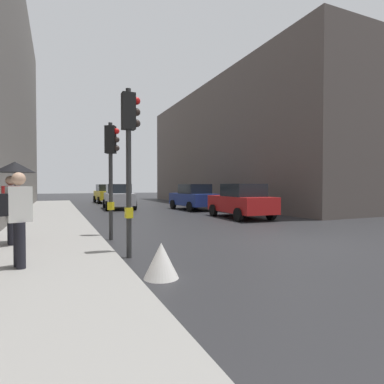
% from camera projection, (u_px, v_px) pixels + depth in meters
% --- Properties ---
extents(ground_plane, '(120.00, 120.00, 0.00)m').
position_uv_depth(ground_plane, '(292.00, 242.00, 9.21)').
color(ground_plane, '#28282B').
extents(sidewalk_kerb, '(2.94, 40.00, 0.16)m').
position_uv_depth(sidewalk_kerb, '(50.00, 227.00, 12.01)').
color(sidewalk_kerb, gray).
rests_on(sidewalk_kerb, ground).
extents(building_facade_right, '(12.00, 26.13, 10.24)m').
position_uv_depth(building_facade_right, '(260.00, 148.00, 28.99)').
color(building_facade_right, '#5B514C').
rests_on(building_facade_right, ground).
extents(traffic_light_near_right, '(0.45, 0.35, 3.60)m').
position_uv_depth(traffic_light_near_right, '(111.00, 159.00, 9.49)').
color(traffic_light_near_right, '#2D2D2D').
rests_on(traffic_light_near_right, ground).
extents(traffic_light_near_left, '(0.43, 0.24, 3.91)m').
position_uv_depth(traffic_light_near_left, '(130.00, 142.00, 7.16)').
color(traffic_light_near_left, '#2D2D2D').
rests_on(traffic_light_near_left, ground).
extents(car_yellow_taxi, '(2.11, 4.25, 1.76)m').
position_uv_depth(car_yellow_taxi, '(106.00, 194.00, 29.52)').
color(car_yellow_taxi, yellow).
rests_on(car_yellow_taxi, ground).
extents(car_red_sedan, '(2.16, 4.27, 1.76)m').
position_uv_depth(car_red_sedan, '(241.00, 201.00, 15.82)').
color(car_red_sedan, red).
rests_on(car_red_sedan, ground).
extents(car_silver_hatchback, '(2.27, 4.33, 1.76)m').
position_uv_depth(car_silver_hatchback, '(119.00, 197.00, 21.94)').
color(car_silver_hatchback, '#BCBCC1').
rests_on(car_silver_hatchback, ground).
extents(car_blue_van, '(2.19, 4.29, 1.76)m').
position_uv_depth(car_blue_van, '(193.00, 197.00, 21.12)').
color(car_blue_van, navy).
rests_on(car_blue_van, ground).
extents(pedestrian_with_umbrella, '(1.00, 1.00, 2.14)m').
position_uv_depth(pedestrian_with_umbrella, '(14.00, 179.00, 8.01)').
color(pedestrian_with_umbrella, black).
rests_on(pedestrian_with_umbrella, sidewalk_kerb).
extents(pedestrian_with_black_backpack, '(0.65, 0.44, 1.77)m').
position_uv_depth(pedestrian_with_black_backpack, '(16.00, 214.00, 5.70)').
color(pedestrian_with_black_backpack, black).
rests_on(pedestrian_with_black_backpack, sidewalk_kerb).
extents(warning_sign_triangle, '(0.64, 0.64, 0.65)m').
position_uv_depth(warning_sign_triangle, '(161.00, 260.00, 5.62)').
color(warning_sign_triangle, silver).
rests_on(warning_sign_triangle, ground).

